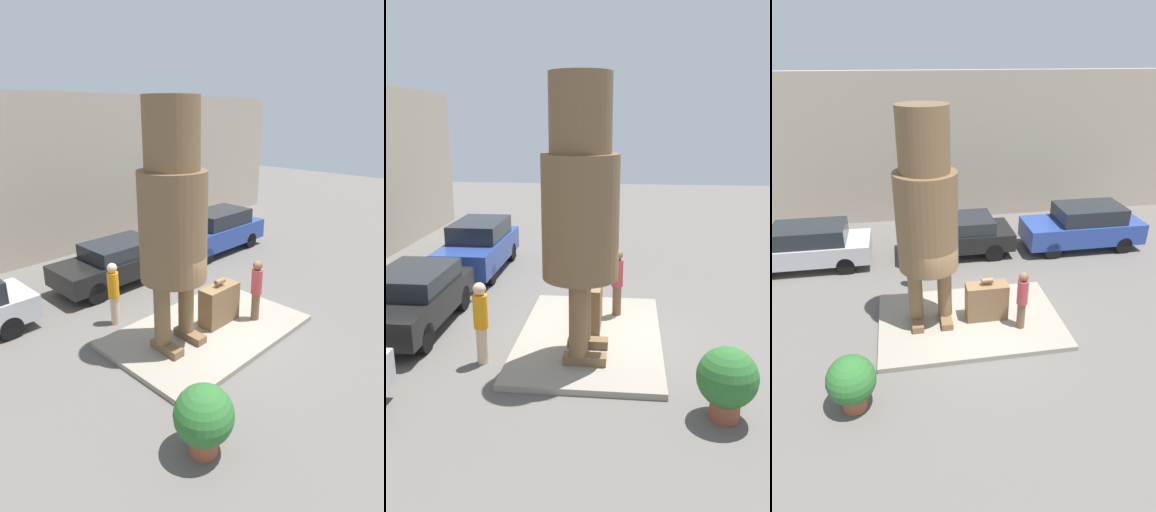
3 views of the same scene
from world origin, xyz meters
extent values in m
plane|color=#605B56|center=(0.00, 0.00, 0.00)|extent=(60.00, 60.00, 0.00)
cube|color=gray|center=(0.00, 0.00, 0.07)|extent=(5.14, 3.32, 0.14)
cube|color=brown|center=(-1.49, -0.01, 0.24)|extent=(0.31, 0.90, 0.20)
cube|color=brown|center=(-0.69, -0.01, 0.24)|extent=(0.31, 0.90, 0.20)
cylinder|color=brown|center=(-1.49, 0.13, 1.12)|extent=(0.39, 0.39, 1.57)
cylinder|color=brown|center=(-0.69, 0.13, 1.12)|extent=(0.39, 0.39, 1.57)
cylinder|color=brown|center=(-1.09, 0.13, 3.17)|extent=(1.57, 1.57, 2.52)
cylinder|color=brown|center=(-1.09, 0.13, 5.19)|extent=(1.23, 1.23, 1.51)
cube|color=brown|center=(0.48, 0.02, 0.68)|extent=(1.17, 0.50, 1.08)
cylinder|color=brown|center=(0.48, 0.02, 1.35)|extent=(0.32, 0.15, 0.15)
cylinder|color=brown|center=(1.31, -0.59, 0.53)|extent=(0.23, 0.23, 0.78)
cylinder|color=#B23D42|center=(1.31, -0.59, 1.27)|extent=(0.30, 0.30, 0.70)
sphere|color=brown|center=(1.31, -0.59, 1.75)|extent=(0.26, 0.26, 0.26)
cube|color=black|center=(0.25, 4.45, 0.67)|extent=(4.24, 1.83, 0.66)
cube|color=#1E2328|center=(0.47, 4.45, 1.24)|extent=(2.33, 1.64, 0.48)
cylinder|color=black|center=(-1.06, 3.63, 0.35)|extent=(0.69, 0.18, 0.69)
cylinder|color=black|center=(1.57, 3.63, 0.35)|extent=(0.69, 0.18, 0.69)
cylinder|color=black|center=(1.57, 5.28, 0.35)|extent=(0.69, 0.18, 0.69)
cube|color=#284293|center=(5.20, 4.24, 0.73)|extent=(4.57, 1.78, 0.80)
cube|color=#1E2328|center=(5.43, 4.24, 1.42)|extent=(2.52, 1.60, 0.60)
cylinder|color=black|center=(3.79, 3.44, 0.33)|extent=(0.66, 0.18, 0.66)
cylinder|color=black|center=(3.79, 5.04, 0.33)|extent=(0.66, 0.18, 0.66)
cylinder|color=black|center=(6.62, 3.44, 0.33)|extent=(0.66, 0.18, 0.66)
cylinder|color=black|center=(6.62, 5.04, 0.33)|extent=(0.66, 0.18, 0.66)
cylinder|color=brown|center=(-3.02, -2.60, 0.18)|extent=(0.52, 0.52, 0.35)
sphere|color=#2D6B2D|center=(-3.02, -2.60, 0.80)|extent=(1.06, 1.06, 1.06)
cylinder|color=beige|center=(-1.41, 2.21, 0.41)|extent=(0.24, 0.24, 0.82)
cylinder|color=orange|center=(-1.41, 2.21, 1.18)|extent=(0.31, 0.31, 0.73)
sphere|color=beige|center=(-1.41, 2.21, 1.68)|extent=(0.27, 0.27, 0.27)
camera|label=1|loc=(-7.05, -6.20, 5.64)|focal=28.00mm
camera|label=2|loc=(-10.93, -0.83, 5.06)|focal=35.00mm
camera|label=3|loc=(-1.71, -9.18, 6.97)|focal=28.00mm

